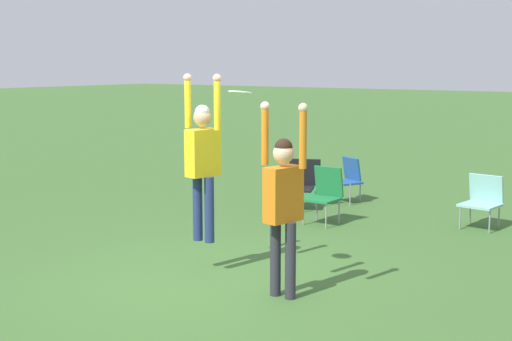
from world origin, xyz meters
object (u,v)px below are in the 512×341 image
at_px(camping_chair_4, 349,177).
at_px(cooler_box, 312,187).
at_px(frisbee, 240,92).
at_px(person_defending, 283,195).
at_px(camping_chair_3, 325,191).
at_px(person_jumping, 203,154).
at_px(camping_chair_1, 483,198).
at_px(camping_chair_0, 301,182).

height_order(camping_chair_4, cooler_box, camping_chair_4).
bearing_deg(frisbee, cooler_box, 113.13).
xyz_separation_m(person_defending, camping_chair_3, (-1.49, 3.46, -0.62)).
height_order(person_jumping, camping_chair_1, person_jumping).
height_order(person_jumping, camping_chair_3, person_jumping).
bearing_deg(frisbee, person_defending, -5.27).
distance_m(frisbee, camping_chair_1, 5.08).
bearing_deg(camping_chair_4, camping_chair_3, 130.96).
bearing_deg(cooler_box, camping_chair_4, -9.70).
bearing_deg(person_defending, camping_chair_3, -145.74).
distance_m(camping_chair_4, cooler_box, 0.94).
bearing_deg(camping_chair_3, person_jumping, 92.48).
relative_size(person_defending, camping_chair_1, 2.60).
height_order(person_jumping, cooler_box, person_jumping).
bearing_deg(camping_chair_3, person_defending, 113.21).
bearing_deg(camping_chair_3, camping_chair_1, -151.52).
relative_size(frisbee, camping_chair_4, 0.32).
bearing_deg(cooler_box, frisbee, -66.87).
xyz_separation_m(frisbee, camping_chair_4, (-1.42, 5.22, -1.76)).
xyz_separation_m(person_jumping, frisbee, (0.72, -0.20, 0.77)).
distance_m(frisbee, camping_chair_3, 3.91).
height_order(frisbee, camping_chair_1, frisbee).
xyz_separation_m(camping_chair_1, camping_chair_4, (-2.72, 0.65, 0.00)).
relative_size(camping_chair_3, cooler_box, 2.26).
height_order(person_jumping, frisbee, person_jumping).
distance_m(person_jumping, person_defending, 1.41).
height_order(camping_chair_0, camping_chair_1, camping_chair_0).
bearing_deg(camping_chair_4, cooler_box, 14.25).
xyz_separation_m(camping_chair_0, cooler_box, (-0.46, 1.16, -0.31)).
bearing_deg(camping_chair_1, frisbee, 79.85).
bearing_deg(person_jumping, frisbee, -94.77).
relative_size(camping_chair_0, camping_chair_3, 0.96).
relative_size(camping_chair_0, camping_chair_4, 1.06).
xyz_separation_m(frisbee, camping_chair_1, (1.30, 4.58, -1.77)).
bearing_deg(camping_chair_0, cooler_box, -93.12).
relative_size(person_defending, cooler_box, 5.32).
xyz_separation_m(frisbee, camping_chair_3, (-0.86, 3.40, -1.72)).
height_order(person_defending, camping_chair_3, person_defending).
relative_size(person_defending, frisbee, 8.14).
bearing_deg(camping_chair_3, camping_chair_4, -73.08).
distance_m(camping_chair_3, cooler_box, 2.46).
distance_m(person_defending, camping_chair_3, 3.82).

